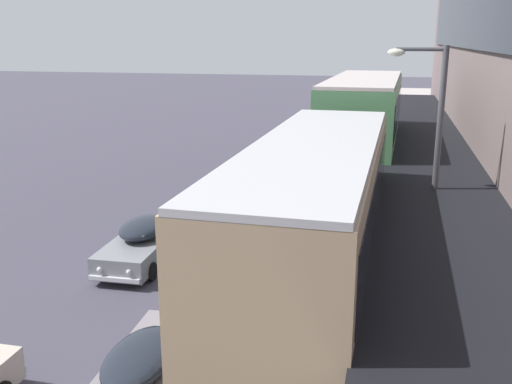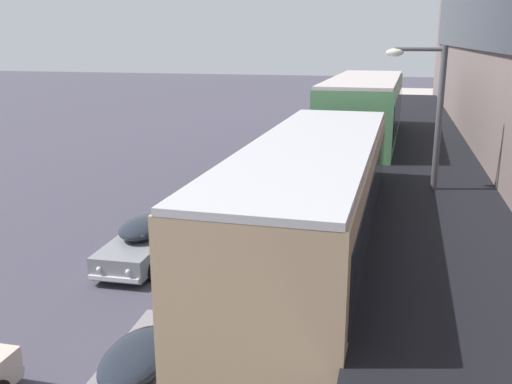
{
  "view_description": "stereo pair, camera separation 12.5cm",
  "coord_description": "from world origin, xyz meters",
  "px_view_note": "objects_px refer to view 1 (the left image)",
  "views": [
    {
      "loc": [
        5.13,
        -5.81,
        7.92
      ],
      "look_at": [
        0.11,
        15.37,
        2.03
      ],
      "focal_mm": 40.0,
      "sensor_mm": 36.0,
      "label": 1
    },
    {
      "loc": [
        5.25,
        -5.78,
        7.92
      ],
      "look_at": [
        0.11,
        15.37,
        2.03
      ],
      "focal_mm": 40.0,
      "sensor_mm": 36.0,
      "label": 2
    }
  ],
  "objects_px": {
    "street_lamp": "(430,172)",
    "transit_bus_kerbside_rear": "(381,115)",
    "sedan_far_back": "(299,175)",
    "transit_bus_kerbside_far": "(313,267)",
    "sedan_trailing_near": "(145,372)",
    "transit_bus_kerbside_front": "(361,153)",
    "vw_van": "(309,149)",
    "sedan_second_mid": "(143,242)"
  },
  "relations": [
    {
      "from": "transit_bus_kerbside_rear",
      "to": "transit_bus_kerbside_front",
      "type": "bearing_deg",
      "value": -90.63
    },
    {
      "from": "sedan_far_back",
      "to": "street_lamp",
      "type": "bearing_deg",
      "value": -68.45
    },
    {
      "from": "vw_van",
      "to": "transit_bus_kerbside_far",
      "type": "bearing_deg",
      "value": -81.71
    },
    {
      "from": "street_lamp",
      "to": "transit_bus_kerbside_front",
      "type": "bearing_deg",
      "value": 105.83
    },
    {
      "from": "transit_bus_kerbside_rear",
      "to": "sedan_trailing_near",
      "type": "bearing_deg",
      "value": -96.34
    },
    {
      "from": "sedan_trailing_near",
      "to": "street_lamp",
      "type": "relative_size",
      "value": 0.67
    },
    {
      "from": "vw_van",
      "to": "sedan_trailing_near",
      "type": "bearing_deg",
      "value": -90.09
    },
    {
      "from": "transit_bus_kerbside_rear",
      "to": "street_lamp",
      "type": "distance_m",
      "value": 33.19
    },
    {
      "from": "transit_bus_kerbside_far",
      "to": "street_lamp",
      "type": "bearing_deg",
      "value": 57.32
    },
    {
      "from": "transit_bus_kerbside_front",
      "to": "transit_bus_kerbside_far",
      "type": "height_order",
      "value": "transit_bus_kerbside_front"
    },
    {
      "from": "street_lamp",
      "to": "transit_bus_kerbside_rear",
      "type": "bearing_deg",
      "value": 93.2
    },
    {
      "from": "transit_bus_kerbside_far",
      "to": "vw_van",
      "type": "distance_m",
      "value": 24.5
    },
    {
      "from": "transit_bus_kerbside_rear",
      "to": "vw_van",
      "type": "xyz_separation_m",
      "value": [
        -4.18,
        -12.78,
        -0.7
      ]
    },
    {
      "from": "sedan_second_mid",
      "to": "transit_bus_kerbside_far",
      "type": "bearing_deg",
      "value": -43.51
    },
    {
      "from": "sedan_second_mid",
      "to": "vw_van",
      "type": "distance_m",
      "value": 17.81
    },
    {
      "from": "sedan_trailing_near",
      "to": "street_lamp",
      "type": "distance_m",
      "value": 8.68
    },
    {
      "from": "sedan_second_mid",
      "to": "street_lamp",
      "type": "bearing_deg",
      "value": -16.25
    },
    {
      "from": "transit_bus_kerbside_rear",
      "to": "transit_bus_kerbside_far",
      "type": "relative_size",
      "value": 0.92
    },
    {
      "from": "transit_bus_kerbside_front",
      "to": "sedan_second_mid",
      "type": "relative_size",
      "value": 1.96
    },
    {
      "from": "transit_bus_kerbside_far",
      "to": "sedan_far_back",
      "type": "bearing_deg",
      "value": 99.95
    },
    {
      "from": "sedan_trailing_near",
      "to": "sedan_far_back",
      "type": "distance_m",
      "value": 19.48
    },
    {
      "from": "sedan_far_back",
      "to": "street_lamp",
      "type": "distance_m",
      "value": 16.1
    },
    {
      "from": "transit_bus_kerbside_rear",
      "to": "sedan_second_mid",
      "type": "distance_m",
      "value": 31.22
    },
    {
      "from": "vw_van",
      "to": "street_lamp",
      "type": "distance_m",
      "value": 21.4
    },
    {
      "from": "transit_bus_kerbside_rear",
      "to": "transit_bus_kerbside_far",
      "type": "bearing_deg",
      "value": -91.03
    },
    {
      "from": "transit_bus_kerbside_front",
      "to": "vw_van",
      "type": "relative_size",
      "value": 2.13
    },
    {
      "from": "transit_bus_kerbside_front",
      "to": "sedan_far_back",
      "type": "bearing_deg",
      "value": 117.19
    },
    {
      "from": "street_lamp",
      "to": "sedan_second_mid",
      "type": "bearing_deg",
      "value": 163.75
    },
    {
      "from": "transit_bus_kerbside_front",
      "to": "vw_van",
      "type": "height_order",
      "value": "transit_bus_kerbside_front"
    },
    {
      "from": "transit_bus_kerbside_front",
      "to": "transit_bus_kerbside_rear",
      "type": "distance_m",
      "value": 25.58
    },
    {
      "from": "sedan_second_mid",
      "to": "street_lamp",
      "type": "distance_m",
      "value": 10.64
    },
    {
      "from": "sedan_trailing_near",
      "to": "sedan_second_mid",
      "type": "bearing_deg",
      "value": 114.38
    },
    {
      "from": "transit_bus_kerbside_front",
      "to": "transit_bus_kerbside_rear",
      "type": "xyz_separation_m",
      "value": [
        0.28,
        25.52,
        -1.68
      ]
    },
    {
      "from": "sedan_second_mid",
      "to": "sedan_trailing_near",
      "type": "height_order",
      "value": "sedan_second_mid"
    },
    {
      "from": "transit_bus_kerbside_rear",
      "to": "transit_bus_kerbside_far",
      "type": "distance_m",
      "value": 36.97
    },
    {
      "from": "transit_bus_kerbside_far",
      "to": "vw_van",
      "type": "xyz_separation_m",
      "value": [
        -3.52,
        24.15,
        -2.1
      ]
    },
    {
      "from": "transit_bus_kerbside_rear",
      "to": "sedan_second_mid",
      "type": "xyz_separation_m",
      "value": [
        -7.72,
        -30.24,
        -1.02
      ]
    },
    {
      "from": "vw_van",
      "to": "sedan_second_mid",
      "type": "bearing_deg",
      "value": -101.44
    },
    {
      "from": "sedan_second_mid",
      "to": "transit_bus_kerbside_front",
      "type": "bearing_deg",
      "value": 32.41
    },
    {
      "from": "transit_bus_kerbside_far",
      "to": "sedan_far_back",
      "type": "relative_size",
      "value": 2.26
    },
    {
      "from": "transit_bus_kerbside_front",
      "to": "sedan_far_back",
      "type": "distance_m",
      "value": 8.38
    },
    {
      "from": "sedan_far_back",
      "to": "transit_bus_kerbside_far",
      "type": "bearing_deg",
      "value": -80.05
    }
  ]
}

